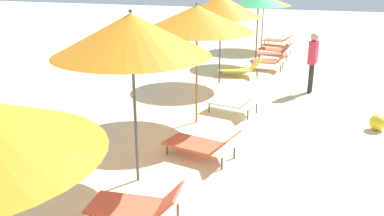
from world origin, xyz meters
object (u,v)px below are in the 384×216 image
at_px(lounger_third_inland, 137,205).
at_px(umbrella_sixth, 259,0).
at_px(umbrella_third, 131,35).
at_px(umbrella_farthest, 264,0).
at_px(lounger_farthest_inland, 276,49).
at_px(umbrella_fourth, 197,19).
at_px(umbrella_fifth, 221,6).
at_px(lounger_fifth_shoreside, 240,68).
at_px(lounger_sixth_shoreside, 274,52).
at_px(person_walking_far, 203,20).
at_px(lounger_third_shoreside, 203,144).
at_px(lounger_sixth_inland, 269,61).
at_px(beach_ball, 378,122).
at_px(lounger_fourth_shoreside, 235,101).
at_px(person_walking_near, 313,57).
at_px(lounger_farthest_shoreside, 278,40).

height_order(lounger_third_inland, umbrella_sixth, umbrella_sixth).
bearing_deg(umbrella_third, umbrella_farthest, 90.83).
xyz_separation_m(umbrella_third, lounger_farthest_inland, (0.65, 11.99, -2.26)).
bearing_deg(umbrella_fourth, umbrella_fifth, 97.11).
height_order(lounger_fifth_shoreside, lounger_sixth_shoreside, lounger_sixth_shoreside).
distance_m(lounger_third_inland, person_walking_far, 16.79).
distance_m(lounger_third_shoreside, lounger_sixth_inland, 7.83).
distance_m(lounger_fifth_shoreside, beach_ball, 5.63).
relative_size(umbrella_farthest, beach_ball, 6.72).
distance_m(lounger_fourth_shoreside, lounger_sixth_shoreside, 6.93).
xyz_separation_m(lounger_sixth_inland, person_walking_near, (1.62, -2.54, 0.75)).
bearing_deg(lounger_sixth_shoreside, beach_ball, 102.14).
distance_m(umbrella_fifth, beach_ball, 5.77).
distance_m(lounger_third_inland, person_walking_near, 7.98).
height_order(lounger_sixth_inland, person_walking_near, person_walking_near).
bearing_deg(lounger_third_inland, umbrella_fourth, -88.84).
height_order(lounger_farthest_shoreside, lounger_farthest_inland, lounger_farthest_inland).
bearing_deg(person_walking_far, person_walking_near, -10.00).
relative_size(lounger_third_shoreside, beach_ball, 4.15).
distance_m(umbrella_fourth, umbrella_farthest, 10.16).
distance_m(lounger_third_inland, lounger_sixth_inland, 10.27).
bearing_deg(lounger_fifth_shoreside, umbrella_third, 77.96).
xyz_separation_m(lounger_farthest_inland, beach_ball, (3.45, -8.08, -0.08)).
height_order(lounger_third_shoreside, lounger_fourth_shoreside, lounger_third_shoreside).
height_order(lounger_sixth_shoreside, lounger_farthest_shoreside, lounger_sixth_shoreside).
bearing_deg(lounger_fifth_shoreside, lounger_sixth_shoreside, -114.01).
relative_size(lounger_third_inland, umbrella_sixth, 0.52).
xyz_separation_m(umbrella_third, umbrella_sixth, (0.15, 10.02, -0.13)).
relative_size(umbrella_farthest, lounger_farthest_shoreside, 1.73).
bearing_deg(beach_ball, person_walking_far, 124.80).
height_order(lounger_third_shoreside, lounger_farthest_shoreside, lounger_third_shoreside).
distance_m(lounger_third_inland, lounger_fifth_shoreside, 9.03).
distance_m(lounger_third_shoreside, umbrella_fourth, 2.91).
height_order(lounger_third_inland, lounger_farthest_inland, lounger_third_inland).
distance_m(lounger_sixth_inland, lounger_farthest_shoreside, 5.26).
bearing_deg(umbrella_fourth, lounger_third_inland, -82.68).
height_order(umbrella_third, lounger_farthest_inland, umbrella_third).
relative_size(lounger_farthest_shoreside, beach_ball, 3.89).
bearing_deg(umbrella_farthest, lounger_third_inland, -86.88).
xyz_separation_m(lounger_sixth_inland, lounger_farthest_inland, (-0.16, 2.92, -0.07)).
relative_size(lounger_sixth_inland, beach_ball, 3.48).
bearing_deg(lounger_third_inland, lounger_fourth_shoreside, -97.88).
distance_m(umbrella_third, lounger_fifth_shoreside, 8.13).
distance_m(umbrella_fifth, lounger_sixth_shoreside, 4.83).
bearing_deg(lounger_farthest_shoreside, umbrella_sixth, 97.42).
relative_size(lounger_fourth_shoreside, umbrella_fifth, 0.50).
bearing_deg(lounger_sixth_inland, lounger_farthest_shoreside, -83.44).
bearing_deg(umbrella_farthest, person_walking_near, -68.50).
height_order(umbrella_fifth, lounger_sixth_shoreside, umbrella_fifth).
xyz_separation_m(umbrella_sixth, person_walking_near, (2.29, -3.49, -1.31)).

